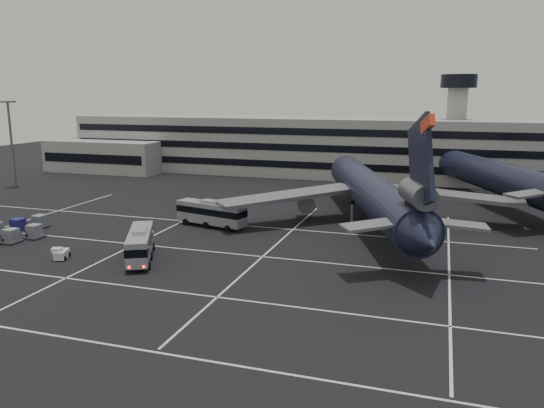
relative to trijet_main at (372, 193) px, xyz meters
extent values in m
plane|color=black|center=(-22.83, -23.15, -5.25)|extent=(260.00, 260.00, 0.00)
cube|color=silver|center=(-22.83, -45.15, -5.24)|extent=(90.00, 0.25, 0.01)
cube|color=silver|center=(-22.83, -33.15, -5.24)|extent=(90.00, 0.25, 0.01)
cube|color=silver|center=(-22.83, -19.15, -5.24)|extent=(90.00, 0.25, 0.01)
cube|color=silver|center=(-22.83, -5.15, -5.24)|extent=(90.00, 0.25, 0.01)
cube|color=silver|center=(-52.83, -17.15, -5.24)|extent=(0.25, 55.00, 0.01)
cube|color=silver|center=(-28.83, -17.15, -5.24)|extent=(0.25, 55.00, 0.01)
cube|color=silver|center=(-10.83, -17.15, -5.24)|extent=(0.25, 55.00, 0.01)
cube|color=silver|center=(11.17, -17.15, -5.24)|extent=(0.25, 55.00, 0.01)
cube|color=gray|center=(-22.83, 48.85, 1.75)|extent=(120.00, 18.00, 14.00)
cube|color=black|center=(-22.83, 39.80, -1.75)|extent=(118.00, 0.20, 1.60)
cube|color=black|center=(-22.83, 39.80, 2.25)|extent=(118.00, 0.20, 1.60)
cube|color=black|center=(-22.83, 39.80, 5.95)|extent=(118.00, 0.20, 1.60)
cube|color=gray|center=(-72.83, 36.85, -1.25)|extent=(30.00, 10.00, 8.00)
cylinder|color=gray|center=(12.17, 50.85, 5.75)|extent=(4.40, 4.40, 22.00)
cylinder|color=black|center=(12.17, 50.85, 17.25)|extent=(8.00, 8.00, 3.00)
ellipsoid|color=#38332B|center=(-82.83, 146.85, -15.75)|extent=(196.00, 140.00, 32.00)
ellipsoid|color=#38332B|center=(7.17, 146.85, -18.75)|extent=(252.00, 180.00, 44.00)
cylinder|color=slate|center=(-77.83, 11.85, 3.75)|extent=(0.50, 0.50, 18.00)
cube|color=slate|center=(-77.83, 11.85, 12.85)|extent=(2.40, 2.40, 0.35)
cylinder|color=black|center=(-0.17, 0.47, -0.05)|extent=(21.25, 47.13, 5.60)
cone|color=black|center=(-8.88, 25.18, -0.05)|extent=(6.78, 6.11, 5.60)
cone|color=black|center=(8.65, -24.52, -0.05)|extent=(6.42, 6.39, 5.04)
cube|color=black|center=(7.48, -21.22, 7.35)|extent=(3.62, 9.10, 10.97)
cube|color=red|center=(7.98, -22.63, 11.55)|extent=(1.59, 3.23, 2.24)
cylinder|color=#595B60|center=(7.32, -20.74, 4.05)|extent=(4.54, 6.56, 2.70)
cube|color=slate|center=(3.19, -21.67, 0.55)|extent=(8.07, 6.64, 0.87)
cube|color=slate|center=(11.11, -18.88, 0.55)|extent=(7.86, 4.14, 0.87)
cube|color=slate|center=(-12.62, -1.80, -0.85)|extent=(20.14, 18.68, 1.75)
cylinder|color=#595B60|center=(-10.79, 2.03, -2.55)|extent=(4.38, 6.08, 2.70)
cube|color=slate|center=(10.96, 6.52, -0.85)|extent=(22.23, 6.48, 1.75)
cylinder|color=#595B60|center=(7.13, 8.35, -2.55)|extent=(4.38, 6.08, 2.70)
cylinder|color=slate|center=(-5.28, 14.96, -3.05)|extent=(0.44, 0.44, 3.00)
cylinder|color=black|center=(-5.28, 14.96, -4.70)|extent=(0.84, 1.20, 1.10)
cylinder|color=slate|center=(-2.52, -2.48, -3.05)|extent=(0.44, 0.44, 3.00)
cylinder|color=black|center=(-2.52, -2.48, -4.70)|extent=(0.84, 1.20, 1.10)
cylinder|color=slate|center=(3.52, -0.35, -3.05)|extent=(0.44, 0.44, 3.00)
cylinder|color=black|center=(3.52, -0.35, -4.70)|extent=(0.84, 1.20, 1.10)
cylinder|color=black|center=(17.84, 25.76, -0.05)|extent=(23.33, 46.56, 5.60)
cone|color=black|center=(7.93, 50.01, -0.05)|extent=(6.89, 6.28, 5.60)
cube|color=slate|center=(22.26, 3.80, 0.55)|extent=(8.01, 6.87, 0.87)
cylinder|color=slate|center=(17.84, 25.76, -3.05)|extent=(0.44, 0.44, 3.00)
cylinder|color=black|center=(17.84, 25.76, -4.70)|extent=(0.88, 1.21, 1.10)
cube|color=#97999F|center=(-24.54, -24.83, -3.21)|extent=(7.16, 10.91, 2.99)
cube|color=black|center=(-24.54, -24.83, -2.85)|extent=(7.24, 10.99, 0.95)
cube|color=#97999F|center=(-24.54, -24.83, -1.53)|extent=(2.77, 3.39, 0.35)
cylinder|color=black|center=(-23.93, -28.81, -4.77)|extent=(0.72, 1.00, 0.96)
cylinder|color=black|center=(-21.70, -27.69, -4.77)|extent=(0.72, 1.00, 0.96)
cylinder|color=black|center=(-25.66, -25.39, -4.77)|extent=(0.72, 1.00, 0.96)
cylinder|color=black|center=(-23.43, -24.27, -4.77)|extent=(0.72, 1.00, 0.96)
cylinder|color=black|center=(-27.38, -21.96, -4.77)|extent=(0.72, 1.00, 0.96)
cylinder|color=black|center=(-25.16, -20.84, -4.77)|extent=(0.72, 1.00, 0.96)
cube|color=#FF0C05|center=(-22.78, -30.10, -4.35)|extent=(0.26, 0.18, 0.22)
cube|color=#FF0C05|center=(-21.36, -29.38, -4.35)|extent=(0.26, 0.18, 0.22)
cube|color=#97999F|center=(-23.08, -7.25, -3.11)|extent=(11.76, 5.32, 3.13)
cube|color=black|center=(-23.08, -7.25, -2.74)|extent=(11.83, 5.39, 0.99)
cube|color=#97999F|center=(-23.08, -7.25, -1.36)|extent=(3.44, 2.38, 0.36)
cylinder|color=black|center=(-19.50, -9.49, -4.75)|extent=(1.05, 0.57, 1.00)
cylinder|color=black|center=(-18.87, -6.96, -4.75)|extent=(1.05, 0.57, 1.00)
cylinder|color=black|center=(-23.40, -8.51, -4.75)|extent=(1.05, 0.57, 1.00)
cylinder|color=black|center=(-22.76, -5.99, -4.75)|extent=(1.05, 0.57, 1.00)
cylinder|color=black|center=(-27.29, -7.54, -4.75)|extent=(1.05, 0.57, 1.00)
cylinder|color=black|center=(-26.66, -5.01, -4.75)|extent=(1.05, 0.57, 1.00)
cube|color=silver|center=(-33.92, -27.51, -4.66)|extent=(2.05, 2.68, 0.97)
cube|color=silver|center=(-33.73, -28.01, -4.01)|extent=(1.45, 1.33, 0.54)
cylinder|color=black|center=(-34.17, -28.52, -4.95)|extent=(0.44, 0.65, 0.60)
cylinder|color=black|center=(-33.06, -28.10, -4.95)|extent=(0.44, 0.65, 0.60)
cylinder|color=black|center=(-34.78, -26.91, -4.95)|extent=(0.44, 0.65, 0.60)
cylinder|color=black|center=(-33.67, -26.49, -4.95)|extent=(0.44, 0.65, 0.60)
cube|color=#2D2D30|center=(-45.16, -23.73, -5.08)|extent=(2.78, 2.94, 0.19)
cylinder|color=black|center=(-45.16, -23.73, -5.14)|extent=(0.11, 0.21, 0.21)
cube|color=gray|center=(-45.16, -23.73, -4.14)|extent=(2.16, 2.16, 1.69)
cube|color=#2D2D30|center=(-48.69, -18.68, -5.08)|extent=(2.78, 2.94, 0.19)
cylinder|color=black|center=(-48.69, -18.68, -5.14)|extent=(0.11, 0.21, 0.21)
cube|color=navy|center=(-48.69, -18.68, -4.14)|extent=(2.16, 2.16, 1.69)
cube|color=#2D2D30|center=(-43.86, -20.83, -5.08)|extent=(2.78, 2.94, 0.19)
cylinder|color=black|center=(-43.86, -20.83, -5.14)|extent=(0.11, 0.21, 0.21)
cube|color=gray|center=(-43.86, -20.83, -4.14)|extent=(2.16, 2.16, 1.69)
cube|color=#2D2D30|center=(-47.40, -15.78, -5.08)|extent=(2.78, 2.94, 0.19)
cylinder|color=black|center=(-47.40, -15.78, -5.14)|extent=(0.11, 0.21, 0.21)
cube|color=gray|center=(-47.40, -15.78, -4.14)|extent=(2.16, 2.16, 1.69)
camera|label=1|loc=(9.53, -78.66, 14.60)|focal=35.00mm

